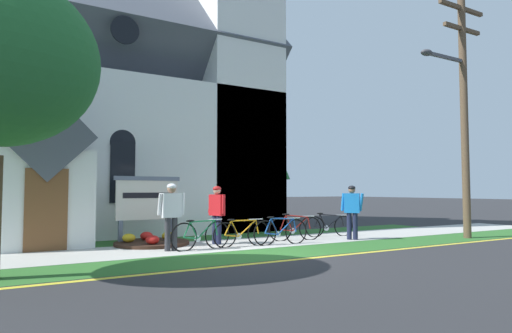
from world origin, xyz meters
The scene contains 18 objects.
ground centered at (0.00, 4.00, 0.00)m, with size 140.00×140.00×0.00m, color #2B2B2D.
sidewalk_slab centered at (-1.96, 1.97, 0.01)m, with size 32.00×2.41×0.01m, color #B7B5AD.
grass_verge centered at (-1.96, -0.10, 0.00)m, with size 32.00×1.73×0.01m, color #2D6628.
church_lawn centered at (-1.96, 3.93, 0.00)m, with size 24.00×1.51×0.01m, color #2D6628.
curb_paint_stripe centered at (-1.96, -1.12, 0.00)m, with size 28.00×0.16×0.01m, color yellow.
church_building centered at (-1.49, 8.61, 4.99)m, with size 12.92×10.35×14.06m.
church_sign centered at (-1.49, 3.53, 1.26)m, with size 1.95×0.18×1.95m.
flower_bed centered at (-1.50, 3.01, 0.09)m, with size 2.08×2.08×0.34m.
bicycle_blue centered at (4.29, 2.24, 0.37)m, with size 1.74×0.41×0.82m.
bicycle_red centered at (1.70, 1.25, 0.38)m, with size 1.75×0.12×0.83m.
bicycle_black centered at (0.55, 1.45, 0.36)m, with size 1.74×0.09×0.78m.
bicycle_orange centered at (-0.69, 1.38, 0.38)m, with size 1.72×0.22×0.81m.
bicycle_green centered at (2.63, 1.84, 0.38)m, with size 1.70×0.40×0.85m.
cyclist_in_blue_jersey centered at (0.15, 2.20, 0.97)m, with size 0.36×0.73×1.66m.
cyclist_in_orange_jersey centered at (4.28, 1.11, 0.99)m, with size 0.46×0.66×1.69m.
cyclist_in_yellow_jersey centered at (-1.43, 1.56, 1.01)m, with size 0.67×0.30×1.72m.
utility_pole centered at (7.77, -0.37, 4.55)m, with size 3.12×0.28×8.21m.
roadside_conifer centered at (6.28, 10.19, 4.11)m, with size 3.20×3.20×6.15m.
Camera 1 is at (-5.07, -9.02, 1.54)m, focal length 30.11 mm.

